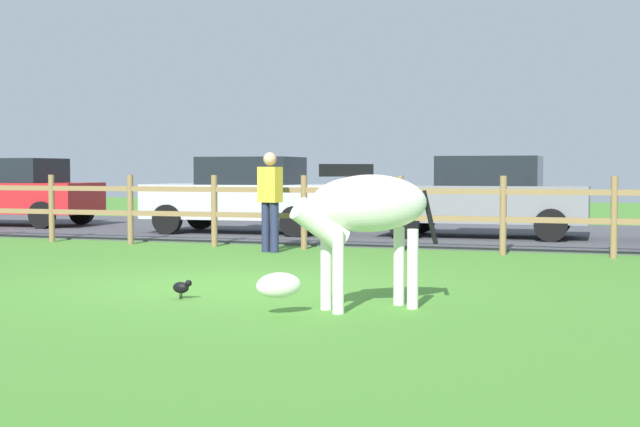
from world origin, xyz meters
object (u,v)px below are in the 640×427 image
zebra (362,214)px  visitor_near_fence (270,197)px  parked_car_grey (484,196)px  parked_car_silver (247,194)px  crow_on_grass (182,287)px  parked_car_red (12,191)px

zebra → visitor_near_fence: visitor_near_fence is taller
parked_car_grey → parked_car_silver: same height
parked_car_grey → zebra: bearing=-87.8°
crow_on_grass → parked_car_red: bearing=134.4°
crow_on_grass → visitor_near_fence: visitor_near_fence is taller
crow_on_grass → visitor_near_fence: size_ratio=0.13×
parked_car_grey → parked_car_silver: size_ratio=0.99×
parked_car_grey → visitor_near_fence: bearing=-126.1°
zebra → visitor_near_fence: 6.45m
crow_on_grass → parked_car_silver: bearing=109.5°
zebra → parked_car_grey: 9.51m
zebra → parked_car_grey: parked_car_grey is taller
crow_on_grass → parked_car_red: 13.41m
parked_car_silver → visitor_near_fence: bearing=-61.0°
parked_car_red → zebra: bearing=-40.4°
parked_car_silver → parked_car_grey: bearing=4.4°
crow_on_grass → parked_car_silver: (-3.19, 9.03, 0.72)m
parked_car_silver → visitor_near_fence: 4.06m
crow_on_grass → parked_car_silver: 9.61m
zebra → visitor_near_fence: size_ratio=0.94×
parked_car_red → parked_car_silver: bearing=-5.0°
parked_car_red → visitor_near_fence: visitor_near_fence is taller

